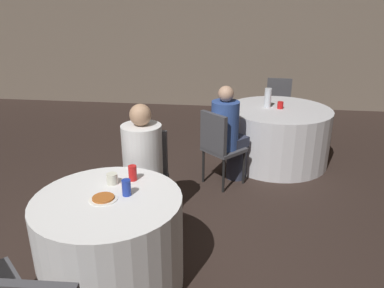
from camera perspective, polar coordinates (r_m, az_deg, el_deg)
The scene contains 15 objects.
ground_plane at distance 3.22m, azimuth -8.40°, elevation -19.01°, with size 16.00×16.00×0.00m, color #332621.
wall_back at distance 7.57m, azimuth 1.51°, elevation 16.22°, with size 16.00×0.06×2.80m.
table_near at distance 2.97m, azimuth -12.27°, elevation -14.33°, with size 1.09×1.09×0.74m.
table_far at distance 5.11m, azimuth 12.82°, elevation 1.30°, with size 1.36×1.36×0.74m.
chair_near_north at distance 3.66m, azimuth -6.99°, elevation -3.66°, with size 0.42×0.42×0.90m.
chair_far_north at distance 6.11m, azimuth 12.98°, elevation 6.23°, with size 0.43×0.44×0.90m.
chair_far_southwest at distance 4.27m, azimuth 4.08°, elevation 0.22°, with size 0.57×0.57×0.90m.
person_white_shirt at distance 3.49m, azimuth -7.76°, elevation -3.45°, with size 0.38×0.53×1.20m.
person_blue_shirt at distance 4.37m, azimuth 5.64°, elevation 1.34°, with size 0.45×0.46×1.18m.
pizza_plate_near at distance 2.77m, azimuth -13.36°, elevation -8.04°, with size 0.21×0.21×0.02m.
soda_can_red at distance 2.97m, azimuth -9.04°, elevation -4.39°, with size 0.07×0.07×0.12m.
soda_can_blue at distance 2.76m, azimuth -9.96°, elevation -6.56°, with size 0.07×0.07×0.12m.
cup_near at distance 2.95m, azimuth -12.07°, elevation -5.21°, with size 0.08×0.08×0.09m.
bottle_far at distance 5.01m, azimuth 11.47°, elevation 6.91°, with size 0.09×0.09×0.25m.
cup_far at distance 5.00m, azimuth 13.31°, elevation 5.78°, with size 0.08×0.08×0.09m.
Camera 1 is at (0.74, -2.35, 2.08)m, focal length 35.00 mm.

